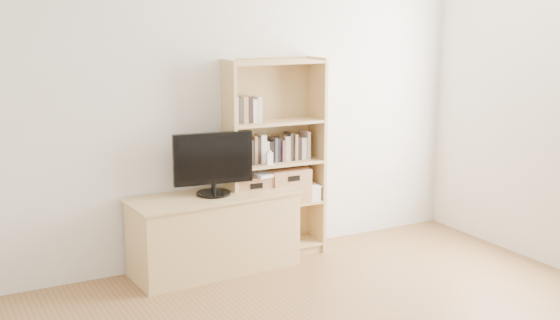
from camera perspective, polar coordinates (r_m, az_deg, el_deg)
back_wall at (r=5.81m, az=-4.34°, el=4.39°), size 4.50×0.02×2.60m
tv_stand at (r=5.71m, az=-5.35°, el=-6.01°), size 1.35×0.58×0.61m
bookshelf at (r=5.91m, az=-0.42°, el=0.06°), size 0.86×0.33×1.69m
television at (r=5.56m, az=-5.47°, el=-0.30°), size 0.64×0.13×0.50m
books_row_mid at (r=5.90m, az=-0.50°, el=1.05°), size 0.90×0.23×0.24m
books_row_upper at (r=5.77m, az=-2.20°, el=4.16°), size 0.41×0.16×0.21m
baby_monitor at (r=5.78m, az=-0.87°, el=0.11°), size 0.05×0.03×0.10m
basket_left at (r=5.87m, az=-2.39°, el=-2.50°), size 0.33×0.28×0.26m
basket_right at (r=6.00m, az=0.49°, el=-2.01°), size 0.36×0.30×0.29m
laptop at (r=5.88m, az=-0.91°, el=-1.02°), size 0.38×0.30×0.03m
magazine_stack at (r=6.10m, az=2.07°, el=-2.60°), size 0.20×0.28×0.12m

